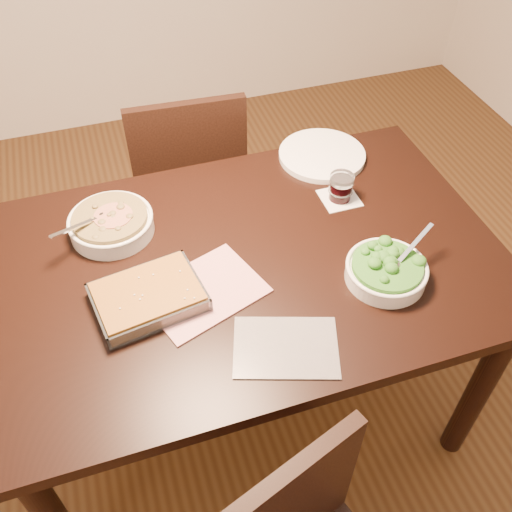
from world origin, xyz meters
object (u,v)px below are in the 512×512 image
dinner_plate (322,155)px  chair_far (189,177)px  table (245,283)px  broccoli_bowl (386,270)px  wine_tumbler (341,187)px  baking_dish (148,297)px  stew_bowl (111,223)px

dinner_plate → chair_far: chair_far is taller
table → broccoli_bowl: bearing=-28.3°
dinner_plate → wine_tumbler: bearing=-97.9°
table → broccoli_bowl: broccoli_bowl is taller
wine_tumbler → dinner_plate: bearing=82.1°
broccoli_bowl → baking_dish: bearing=169.8°
dinner_plate → chair_far: (-0.38, 0.37, -0.27)m
broccoli_bowl → table: bearing=151.7°
broccoli_bowl → baking_dish: size_ratio=0.79×
stew_bowl → dinner_plate: size_ratio=0.86×
chair_far → broccoli_bowl: bearing=113.8°
broccoli_bowl → baking_dish: (-0.60, 0.11, -0.01)m
wine_tumbler → chair_far: (-0.35, 0.57, -0.31)m
stew_bowl → broccoli_bowl: stew_bowl is taller
baking_dish → wine_tumbler: size_ratio=3.55×
broccoli_bowl → wine_tumbler: 0.33m
table → stew_bowl: stew_bowl is taller
wine_tumbler → chair_far: bearing=121.5°
chair_far → stew_bowl: bearing=61.5°
broccoli_bowl → dinner_plate: broccoli_bowl is taller
wine_tumbler → dinner_plate: 0.21m
broccoli_bowl → dinner_plate: bearing=85.1°
stew_bowl → chair_far: 0.67m
stew_bowl → chair_far: (0.32, 0.51, -0.29)m
stew_bowl → dinner_plate: stew_bowl is taller
baking_dish → dinner_plate: size_ratio=1.04×
baking_dish → wine_tumbler: wine_tumbler is taller
baking_dish → stew_bowl: bearing=90.7°
stew_bowl → wine_tumbler: (0.67, -0.07, 0.01)m
wine_tumbler → broccoli_bowl: bearing=-93.1°
broccoli_bowl → baking_dish: 0.61m
broccoli_bowl → baking_dish: broccoli_bowl is taller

